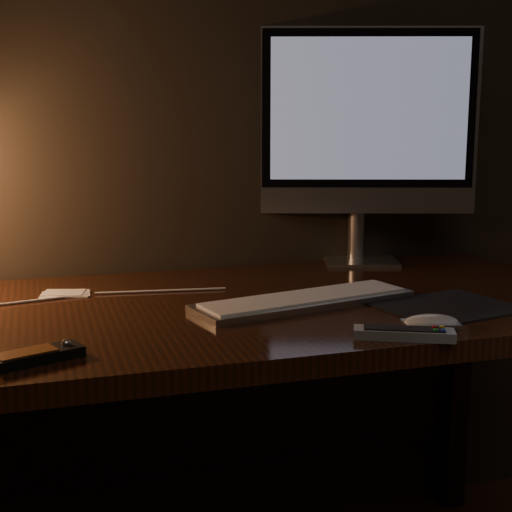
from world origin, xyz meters
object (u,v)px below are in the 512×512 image
object	(u,v)px
monitor	(365,126)
keyboard	(305,300)
desk	(229,352)
tv_remote	(404,333)
mouse	(431,324)
media_remote	(37,355)

from	to	relation	value
monitor	keyboard	size ratio (longest dim) A/B	1.28
desk	monitor	size ratio (longest dim) A/B	2.62
desk	keyboard	distance (m)	0.23
desk	tv_remote	size ratio (longest dim) A/B	9.22
desk	monitor	distance (m)	0.71
tv_remote	mouse	bearing A→B (deg)	52.39
desk	tv_remote	distance (m)	0.47
desk	mouse	bearing A→B (deg)	-52.86
desk	media_remote	bearing A→B (deg)	-139.45
monitor	tv_remote	world-z (taller)	monitor
monitor	tv_remote	bearing A→B (deg)	-91.91
keyboard	mouse	bearing A→B (deg)	-70.72
keyboard	media_remote	bearing A→B (deg)	-170.38
tv_remote	desk	bearing A→B (deg)	141.73
tv_remote	media_remote	bearing A→B (deg)	-160.60
mouse	media_remote	size ratio (longest dim) A/B	0.66
keyboard	mouse	world-z (taller)	mouse
monitor	media_remote	distance (m)	1.09
monitor	media_remote	bearing A→B (deg)	-126.72
desk	keyboard	world-z (taller)	keyboard
desk	mouse	world-z (taller)	mouse
desk	keyboard	bearing A→B (deg)	-44.75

